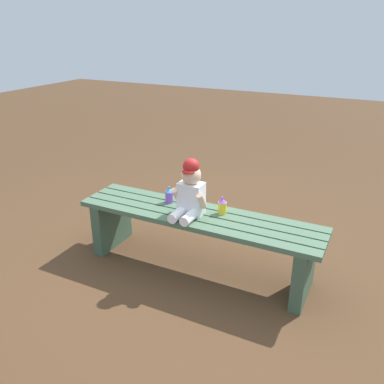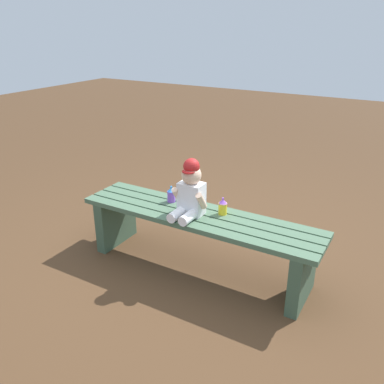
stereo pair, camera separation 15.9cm
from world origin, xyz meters
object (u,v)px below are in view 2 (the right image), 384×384
Objects in this scene: park_bench at (198,231)px; child_figure at (190,191)px; sippy_cup_left at (171,194)px; sippy_cup_right at (223,206)px.

child_figure is (-0.05, -0.04, 0.31)m from park_bench.
park_bench is at bearing -16.61° from sippy_cup_left.
sippy_cup_left is 1.00× the size of sippy_cup_right.
child_figure is at bearing -141.41° from park_bench.
sippy_cup_right is at bearing 0.00° from sippy_cup_left.
sippy_cup_left is at bearing 163.39° from park_bench.
sippy_cup_left and sippy_cup_right have the same top height.
sippy_cup_right is at bearing 31.76° from child_figure.
child_figure reaches higher than sippy_cup_left.
sippy_cup_right is (0.15, 0.08, 0.20)m from park_bench.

